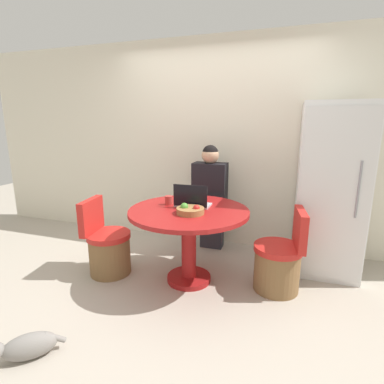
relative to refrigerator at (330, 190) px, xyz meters
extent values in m
plane|color=#B2A899|center=(-1.35, -0.99, -0.89)|extent=(12.00, 12.00, 0.00)
cube|color=silver|center=(-1.35, 0.40, 0.41)|extent=(7.00, 0.06, 2.60)
cube|color=white|center=(0.00, 0.01, 0.00)|extent=(0.65, 0.70, 1.78)
cube|color=silver|center=(0.00, -0.35, 0.00)|extent=(0.63, 0.01, 1.67)
cylinder|color=gray|center=(0.20, -0.36, 0.09)|extent=(0.02, 0.02, 0.53)
cylinder|color=maroon|center=(-1.32, -0.74, -0.86)|extent=(0.44, 0.44, 0.05)
cylinder|color=maroon|center=(-1.32, -0.74, -0.51)|extent=(0.15, 0.15, 0.67)
cylinder|color=maroon|center=(-1.32, -0.74, -0.15)|extent=(1.17, 1.17, 0.04)
cylinder|color=brown|center=(-2.17, -0.85, -0.69)|extent=(0.43, 0.43, 0.40)
cylinder|color=red|center=(-2.17, -0.85, -0.47)|extent=(0.45, 0.45, 0.06)
cube|color=red|center=(-2.35, -0.87, -0.26)|extent=(0.12, 0.41, 0.35)
cylinder|color=brown|center=(-0.46, -0.62, -0.69)|extent=(0.43, 0.43, 0.40)
cylinder|color=red|center=(-0.46, -0.62, -0.47)|extent=(0.45, 0.45, 0.06)
cube|color=red|center=(-0.28, -0.60, -0.26)|extent=(0.12, 0.41, 0.35)
cube|color=#2D2D38|center=(-1.31, 0.17, -0.66)|extent=(0.28, 0.16, 0.45)
cube|color=#2D2D38|center=(-1.31, 0.11, -0.37)|extent=(0.32, 0.36, 0.14)
cube|color=black|center=(-1.31, 0.03, -0.04)|extent=(0.40, 0.22, 0.52)
sphere|color=tan|center=(-1.31, 0.03, 0.31)|extent=(0.20, 0.20, 0.20)
sphere|color=black|center=(-1.31, 0.03, 0.34)|extent=(0.19, 0.19, 0.19)
cube|color=#B7B7BC|center=(-1.31, -0.60, -0.12)|extent=(0.34, 0.20, 0.02)
cube|color=black|center=(-1.31, -0.70, -0.01)|extent=(0.34, 0.01, 0.22)
cylinder|color=olive|center=(-1.26, -0.86, -0.10)|extent=(0.26, 0.26, 0.05)
sphere|color=red|center=(-1.20, -0.86, -0.07)|extent=(0.06, 0.06, 0.06)
sphere|color=#4C9333|center=(-1.32, -0.86, -0.07)|extent=(0.07, 0.07, 0.07)
cylinder|color=#B2332D|center=(-1.57, -0.64, -0.09)|extent=(0.08, 0.08, 0.09)
ellipsoid|color=gray|center=(-2.01, -2.06, -0.80)|extent=(0.36, 0.35, 0.18)
cylinder|color=gray|center=(-1.90, -1.95, -0.78)|extent=(0.14, 0.13, 0.12)
camera|label=1|loc=(-0.41, -3.37, 0.70)|focal=28.00mm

